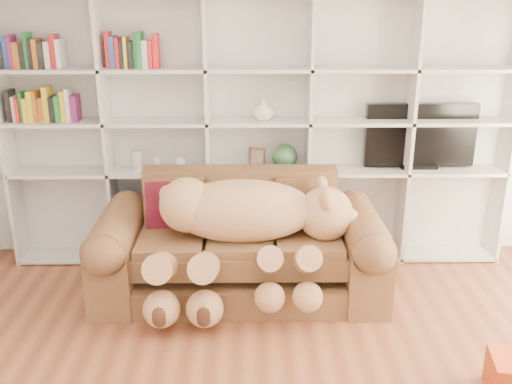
{
  "coord_description": "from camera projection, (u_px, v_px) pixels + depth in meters",
  "views": [
    {
      "loc": [
        -0.09,
        -2.59,
        2.37
      ],
      "look_at": [
        -0.03,
        1.63,
        0.88
      ],
      "focal_mm": 40.0,
      "sensor_mm": 36.0,
      "label": 1
    }
  ],
  "objects": [
    {
      "name": "figurine_short",
      "position": [
        157.0,
        163.0,
        5.08
      ],
      "size": [
        0.09,
        0.09,
        0.12
      ],
      "primitive_type": "cylinder",
      "rotation": [
        0.0,
        0.0,
        0.35
      ],
      "color": "beige",
      "rests_on": "bookshelf"
    },
    {
      "name": "wall_back",
      "position": [
        258.0,
        111.0,
        5.14
      ],
      "size": [
        5.0,
        0.02,
        2.7
      ],
      "primitive_type": "cube",
      "color": "white",
      "rests_on": "floor"
    },
    {
      "name": "green_vase",
      "position": [
        285.0,
        157.0,
        5.08
      ],
      "size": [
        0.23,
        0.23,
        0.23
      ],
      "primitive_type": "sphere",
      "color": "#2C5632",
      "rests_on": "bookshelf"
    },
    {
      "name": "teddy_bear",
      "position": [
        244.0,
        226.0,
        4.38
      ],
      "size": [
        1.66,
        0.93,
        0.96
      ],
      "rotation": [
        0.0,
        0.0,
        -0.05
      ],
      "color": "tan",
      "rests_on": "sofa"
    },
    {
      "name": "bookshelf",
      "position": [
        231.0,
        120.0,
        5.02
      ],
      "size": [
        4.43,
        0.35,
        2.4
      ],
      "color": "silver",
      "rests_on": "floor"
    },
    {
      "name": "sofa",
      "position": [
        240.0,
        251.0,
        4.67
      ],
      "size": [
        2.3,
        0.99,
        0.97
      ],
      "color": "brown",
      "rests_on": "floor"
    },
    {
      "name": "snow_globe",
      "position": [
        181.0,
        163.0,
        5.08
      ],
      "size": [
        0.11,
        0.11,
        0.11
      ],
      "primitive_type": "sphere",
      "color": "white",
      "rests_on": "bookshelf"
    },
    {
      "name": "tv",
      "position": [
        420.0,
        136.0,
        5.08
      ],
      "size": [
        0.99,
        0.18,
        0.58
      ],
      "color": "black",
      "rests_on": "bookshelf"
    },
    {
      "name": "figurine_tall",
      "position": [
        137.0,
        160.0,
        5.07
      ],
      "size": [
        0.11,
        0.11,
        0.17
      ],
      "primitive_type": "cylinder",
      "rotation": [
        0.0,
        0.0,
        -0.34
      ],
      "color": "beige",
      "rests_on": "bookshelf"
    },
    {
      "name": "shelf_vase",
      "position": [
        263.0,
        109.0,
        4.93
      ],
      "size": [
        0.18,
        0.18,
        0.18
      ],
      "primitive_type": "imported",
      "rotation": [
        0.0,
        0.0,
        -0.02
      ],
      "color": "white",
      "rests_on": "bookshelf"
    },
    {
      "name": "picture_frame",
      "position": [
        257.0,
        158.0,
        5.08
      ],
      "size": [
        0.15,
        0.07,
        0.19
      ],
      "primitive_type": "cube",
      "rotation": [
        0.0,
        0.0,
        -0.33
      ],
      "color": "brown",
      "rests_on": "bookshelf"
    },
    {
      "name": "throw_pillow",
      "position": [
        172.0,
        206.0,
        4.7
      ],
      "size": [
        0.43,
        0.26,
        0.44
      ],
      "primitive_type": "cube",
      "rotation": [
        -0.24,
        0.0,
        0.08
      ],
      "color": "#4E0D13",
      "rests_on": "sofa"
    }
  ]
}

